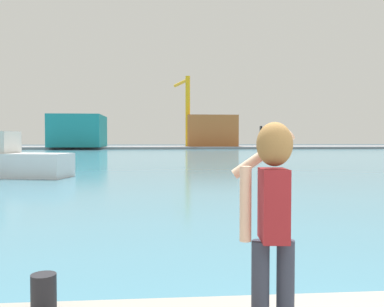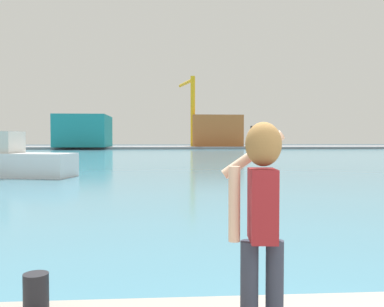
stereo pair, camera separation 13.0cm
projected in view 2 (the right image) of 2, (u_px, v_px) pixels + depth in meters
name	position (u px, v px, depth m)	size (l,w,h in m)	color
ground_plane	(175.00, 156.00, 52.25)	(220.00, 220.00, 0.00)	#334751
harbor_water	(174.00, 155.00, 54.24)	(140.00, 100.00, 0.02)	teal
far_shore_dock	(169.00, 147.00, 94.11)	(140.00, 20.00, 0.47)	gray
person_photographer	(261.00, 209.00, 3.26)	(0.53, 0.56, 1.74)	#2D3342
harbor_bollard	(36.00, 292.00, 3.93)	(0.23, 0.23, 0.35)	black
boat_moored	(9.00, 160.00, 22.94)	(7.09, 3.73, 2.47)	white
warehouse_left	(84.00, 131.00, 86.97)	(10.13, 13.24, 6.46)	teal
warehouse_right	(216.00, 131.00, 93.55)	(10.85, 8.20, 6.81)	#B26633
port_crane	(191.00, 104.00, 92.90)	(3.13, 11.18, 15.28)	yellow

